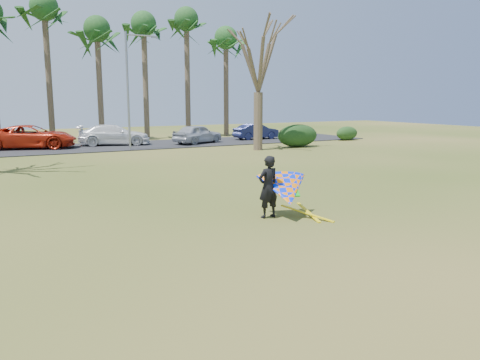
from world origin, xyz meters
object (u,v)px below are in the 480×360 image
car_3 (114,135)px  kite_flyer (283,189)px  bare_tree_right (259,54)px  streetlight (130,85)px  car_4 (198,134)px  car_2 (32,137)px  car_5 (256,131)px

car_3 → kite_flyer: bearing=-166.4°
bare_tree_right → streetlight: bare_tree_right is taller
car_4 → kite_flyer: kite_flyer is taller
bare_tree_right → car_4: size_ratio=2.10×
car_2 → car_3: 5.79m
bare_tree_right → streetlight: bearing=153.0°
car_2 → car_4: size_ratio=1.37×
bare_tree_right → car_2: bearing=150.5°
streetlight → kite_flyer: streetlight is taller
bare_tree_right → streetlight: (-7.84, 4.00, -2.10)m
kite_flyer → bare_tree_right: bearing=61.9°
car_3 → car_5: bearing=-76.7°
car_5 → kite_flyer: (-13.09, -24.15, 0.13)m
car_2 → car_4: (11.96, -1.83, -0.09)m
car_4 → streetlight: bearing=85.5°
kite_flyer → car_4: bearing=73.0°
car_2 → kite_flyer: size_ratio=2.51×
streetlight → bare_tree_right: bearing=-27.0°
car_4 → car_5: bearing=-102.6°
car_2 → car_3: (5.78, -0.12, -0.06)m
car_5 → kite_flyer: size_ratio=1.70×
streetlight → car_4: bearing=19.6°
streetlight → car_3: streetlight is taller
car_4 → car_5: car_4 is taller
bare_tree_right → car_3: bare_tree_right is taller
car_2 → car_4: car_2 is taller
bare_tree_right → car_3: (-8.18, 7.78, -5.73)m
streetlight → car_5: 12.94m
bare_tree_right → car_4: bearing=108.3°
kite_flyer → car_3: bearing=88.1°
car_5 → car_3: bearing=85.2°
bare_tree_right → car_2: (-13.97, 7.90, -5.67)m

